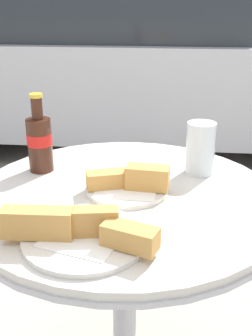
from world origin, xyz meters
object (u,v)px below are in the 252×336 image
Objects in this scene: drinking_glass at (200,150)px; lunch_plate_far at (81,232)px; bistro_table at (124,234)px; cola_bottle_left at (40,141)px; lunch_plate_near at (129,184)px; parked_car at (133,59)px.

drinking_glass reaches higher than lunch_plate_far.
bistro_table is 5.48× the size of drinking_glass.
cola_bottle_left is 0.41m from lunch_plate_far.
lunch_plate_near is (0.26, -0.12, -0.06)m from cola_bottle_left.
lunch_plate_near is 2.62m from parked_car.
drinking_glass is 0.24m from lunch_plate_near.
parked_car is at bearing 95.17° from lunch_plate_near.
lunch_plate_near is at bearing -24.33° from cola_bottle_left.
parked_car reaches higher than drinking_glass.
bistro_table is 0.35m from cola_bottle_left.
cola_bottle_left reaches higher than drinking_glass.
bistro_table is at bearing -142.50° from drinking_glass.
bistro_table is 3.74× the size of lunch_plate_near.
lunch_plate_far is at bearing -106.58° from lunch_plate_near.
drinking_glass is at bearing 56.87° from lunch_plate_far.
drinking_glass is 2.50m from parked_car.
cola_bottle_left reaches higher than lunch_plate_far.
cola_bottle_left is at bearing -90.57° from parked_car.
parked_car is at bearing 89.43° from cola_bottle_left.
drinking_glass is at bearing 38.95° from lunch_plate_near.
drinking_glass is at bearing 3.74° from cola_bottle_left.
drinking_glass is 0.45× the size of lunch_plate_far.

